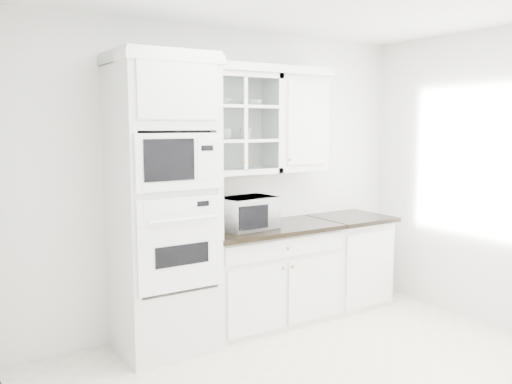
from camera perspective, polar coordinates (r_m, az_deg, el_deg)
room_shell at (r=3.90m, az=6.21°, el=6.14°), size 4.00×3.50×2.70m
oven_column at (r=4.41m, az=-9.73°, el=-1.36°), size 0.76×0.68×2.40m
base_cabinet_run at (r=5.08m, az=1.18°, el=-8.64°), size 1.32×0.67×0.92m
extra_base_cabinet at (r=5.68m, az=9.65°, el=-7.03°), size 0.72×0.67×0.92m
upper_cabinet_glass at (r=4.87m, az=-2.14°, el=7.21°), size 0.80×0.33×0.90m
upper_cabinet_solid at (r=5.25m, az=4.27°, el=7.19°), size 0.55×0.33×0.90m
crown_molding at (r=4.82m, az=-3.11°, el=12.98°), size 2.14×0.38×0.07m
countertop_microwave at (r=4.80m, az=-1.06°, el=-2.21°), size 0.55×0.47×0.29m
bowl_a at (r=4.79m, az=-4.16°, el=9.45°), size 0.26×0.26×0.06m
bowl_b at (r=4.98m, az=-0.36°, el=9.36°), size 0.22×0.22×0.05m
cup_a at (r=4.82m, az=-3.33°, el=6.11°), size 0.15×0.15×0.10m
cup_b at (r=4.93m, az=-1.10°, el=6.19°), size 0.12×0.12×0.10m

